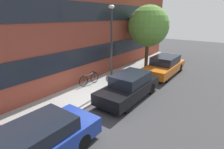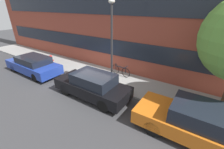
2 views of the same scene
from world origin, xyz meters
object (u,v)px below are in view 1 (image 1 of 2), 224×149
object	(u,v)px
parked_car_orange	(164,65)
lamp_post	(111,40)
parked_car_black	(129,86)
parked_car_blue	(31,147)
street_tree	(148,26)
bicycle	(89,79)

from	to	relation	value
parked_car_orange	lamp_post	bearing A→B (deg)	-16.26
parked_car_orange	parked_car_black	bearing A→B (deg)	0.00
parked_car_blue	parked_car_orange	world-z (taller)	parked_car_orange
street_tree	parked_car_blue	bearing A→B (deg)	-170.84
street_tree	lamp_post	size ratio (longest dim) A/B	1.06
parked_car_black	street_tree	size ratio (longest dim) A/B	0.84
parked_car_orange	lamp_post	distance (m)	5.47
bicycle	parked_car_black	bearing A→B (deg)	-82.72
parked_car_blue	bicycle	xyz separation A→B (m)	(5.49, 2.91, -0.15)
parked_car_black	parked_car_orange	bearing A→B (deg)	-180.00
parked_car_orange	street_tree	bearing A→B (deg)	-109.72
street_tree	lamp_post	xyz separation A→B (m)	(-5.42, -0.42, -0.46)
street_tree	parked_car_black	bearing A→B (deg)	-162.44
lamp_post	parked_car_blue	bearing A→B (deg)	-166.47
street_tree	lamp_post	bearing A→B (deg)	-175.61
street_tree	bicycle	bearing A→B (deg)	169.14
bicycle	street_tree	bearing A→B (deg)	-3.75
parked_car_orange	street_tree	world-z (taller)	street_tree
parked_car_blue	bicycle	world-z (taller)	parked_car_blue
lamp_post	bicycle	bearing A→B (deg)	101.25
parked_car_black	street_tree	distance (m)	6.60
parked_car_orange	lamp_post	size ratio (longest dim) A/B	0.98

